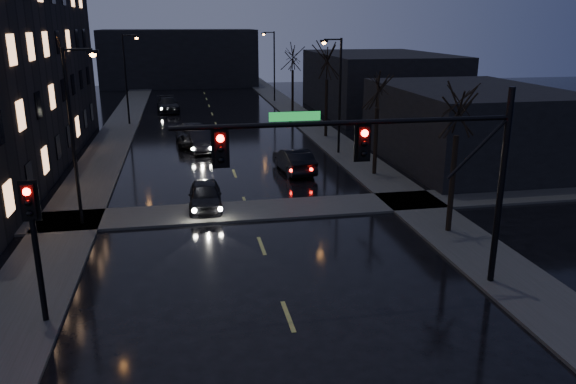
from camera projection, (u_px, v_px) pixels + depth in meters
name	position (u px, v px, depth m)	size (l,w,h in m)	color
sidewalk_left	(109.00, 147.00, 41.78)	(3.00, 140.00, 0.12)	#2D2D2B
sidewalk_right	(330.00, 139.00, 44.79)	(3.00, 140.00, 0.12)	#2D2D2B
sidewalk_cross	(249.00, 211.00, 27.77)	(40.00, 3.00, 0.12)	#2D2D2B
commercial_right_near	(469.00, 125.00, 36.86)	(10.00, 14.00, 5.00)	black
commercial_right_far	(378.00, 83.00, 57.67)	(12.00, 18.00, 6.00)	black
far_block	(179.00, 58.00, 82.05)	(22.00, 10.00, 8.00)	black
signal_mast	(399.00, 156.00, 18.12)	(11.11, 0.41, 7.00)	black
signal_pole_left	(34.00, 233.00, 16.64)	(0.35, 0.41, 4.53)	black
tree_near	(460.00, 92.00, 23.24)	(3.52, 3.52, 8.08)	black
tree_mid_a	(378.00, 79.00, 32.76)	(3.30, 3.30, 7.58)	black
tree_mid_b	(327.00, 54.00, 43.82)	(3.74, 3.74, 8.59)	black
tree_far	(293.00, 52.00, 57.14)	(3.43, 3.43, 7.88)	black
streetlight_l_near	(76.00, 123.00, 24.59)	(1.53, 0.28, 8.00)	black
streetlight_l_far	(128.00, 72.00, 49.98)	(1.53, 0.28, 8.00)	black
streetlight_r_mid	(337.00, 86.00, 38.56)	(1.53, 0.28, 8.00)	black
streetlight_r_far	(272.00, 60.00, 64.89)	(1.53, 0.28, 8.00)	black
oncoming_car_a	(205.00, 195.00, 28.12)	(1.62, 4.02, 1.37)	black
oncoming_car_b	(200.00, 141.00, 40.74)	(1.55, 4.45, 1.47)	black
oncoming_car_c	(193.00, 134.00, 43.16)	(2.57, 5.57, 1.55)	black
oncoming_car_d	(168.00, 105.00, 58.64)	(2.11, 5.20, 1.51)	black
lead_car	(294.00, 160.00, 34.94)	(1.61, 4.61, 1.52)	black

